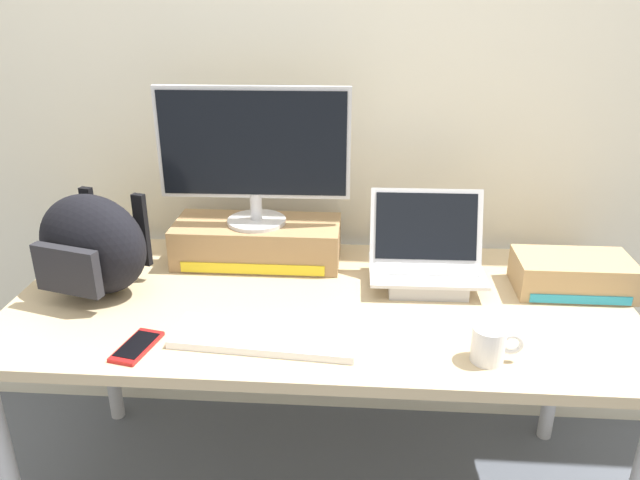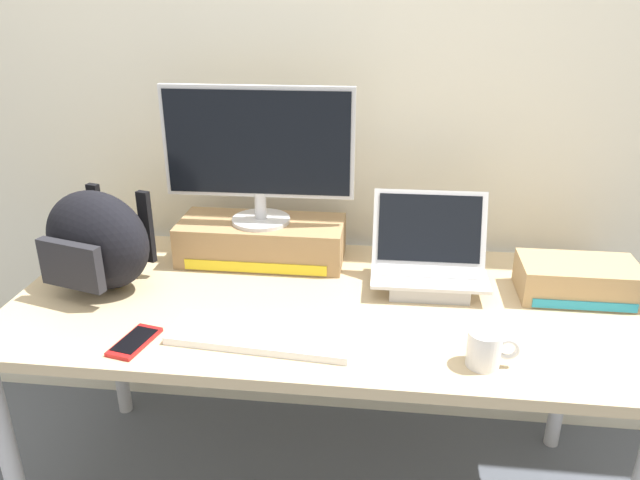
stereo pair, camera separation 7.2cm
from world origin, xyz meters
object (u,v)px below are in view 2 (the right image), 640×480
external_keyboard (261,335)px  cell_phone (135,342)px  toner_box_yellow (262,241)px  desktop_monitor (258,151)px  coffee_mug (486,349)px  open_laptop (428,269)px  messenger_backpack (97,241)px  plush_toy (117,236)px  toner_box_cyan (578,280)px

external_keyboard → cell_phone: (-0.30, -0.06, -0.01)m
toner_box_yellow → external_keyboard: toner_box_yellow is taller
desktop_monitor → coffee_mug: bearing=-40.5°
open_laptop → coffee_mug: bearing=-74.7°
external_keyboard → messenger_backpack: (-0.51, 0.23, 0.13)m
toner_box_yellow → messenger_backpack: (-0.42, -0.24, 0.08)m
plush_toy → toner_box_cyan: 1.41m
external_keyboard → messenger_backpack: bearing=160.9°
desktop_monitor → cell_phone: 0.66m
messenger_backpack → cell_phone: bearing=-38.0°
coffee_mug → toner_box_yellow: bearing=140.7°
desktop_monitor → toner_box_cyan: 0.98m
desktop_monitor → messenger_backpack: bearing=-151.5°
messenger_backpack → toner_box_cyan: 1.35m
toner_box_yellow → desktop_monitor: desktop_monitor is taller
external_keyboard → messenger_backpack: messenger_backpack is taller
cell_phone → desktop_monitor: bearing=80.2°
open_laptop → messenger_backpack: bearing=-173.6°
open_laptop → messenger_backpack: messenger_backpack is taller
cell_phone → coffee_mug: bearing=12.8°
external_keyboard → coffee_mug: size_ratio=3.89×
toner_box_cyan → coffee_mug: bearing=-128.3°
messenger_backpack → cell_phone: size_ratio=2.30×
cell_phone → toner_box_cyan: (1.14, 0.38, 0.04)m
open_laptop → desktop_monitor: bearing=165.9°
plush_toy → open_laptop: bearing=-6.9°
open_laptop → external_keyboard: open_laptop is taller
open_laptop → plush_toy: open_laptop is taller
external_keyboard → cell_phone: size_ratio=2.96×
coffee_mug → cell_phone: size_ratio=0.76×
messenger_backpack → coffee_mug: messenger_backpack is taller
coffee_mug → plush_toy: 1.22m
desktop_monitor → plush_toy: bearing=178.7°
coffee_mug → plush_toy: size_ratio=1.09×
external_keyboard → messenger_backpack: size_ratio=1.29×
coffee_mug → plush_toy: (-1.10, 0.51, 0.01)m
toner_box_yellow → desktop_monitor: (0.00, -0.00, 0.29)m
external_keyboard → cell_phone: 0.31m
toner_box_yellow → plush_toy: toner_box_yellow is taller
open_laptop → coffee_mug: size_ratio=2.75×
plush_toy → toner_box_cyan: bearing=-5.5°
open_laptop → toner_box_cyan: size_ratio=1.03×
desktop_monitor → coffee_mug: 0.87m
cell_phone → toner_box_cyan: bearing=31.0°
external_keyboard → plush_toy: 0.74m
toner_box_yellow → open_laptop: (0.51, -0.12, -0.01)m
desktop_monitor → external_keyboard: 0.58m
toner_box_yellow → messenger_backpack: 0.49m
toner_box_yellow → coffee_mug: (0.63, -0.51, -0.02)m
desktop_monitor → plush_toy: 0.56m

